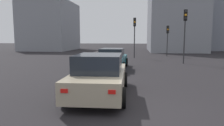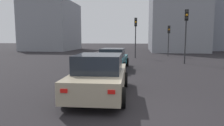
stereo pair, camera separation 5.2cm
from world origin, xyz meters
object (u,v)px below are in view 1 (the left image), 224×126
traffic_light_far_left (185,25)px  car_teal_right_lead (112,59)px  traffic_light_near_right (135,29)px  traffic_light_near_left (168,34)px  car_beige_right_second (100,76)px

traffic_light_far_left → car_teal_right_lead: bearing=-53.1°
traffic_light_near_right → traffic_light_far_left: bearing=39.2°
car_teal_right_lead → traffic_light_near_left: bearing=-24.6°
car_beige_right_second → traffic_light_far_left: 11.90m
traffic_light_near_right → car_teal_right_lead: bearing=-13.5°
traffic_light_near_left → traffic_light_far_left: traffic_light_far_left is taller
car_teal_right_lead → car_beige_right_second: bearing=-176.0°
car_beige_right_second → traffic_light_near_right: size_ratio=1.05×
car_beige_right_second → car_teal_right_lead: bearing=0.8°
car_teal_right_lead → traffic_light_far_left: 7.18m
traffic_light_far_left → traffic_light_near_right: bearing=-133.3°
car_beige_right_second → traffic_light_near_left: size_ratio=1.24×
car_beige_right_second → traffic_light_near_right: bearing=-6.2°
traffic_light_near_left → car_teal_right_lead: bearing=-26.6°
traffic_light_near_right → traffic_light_far_left: (-4.54, -4.23, 0.11)m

